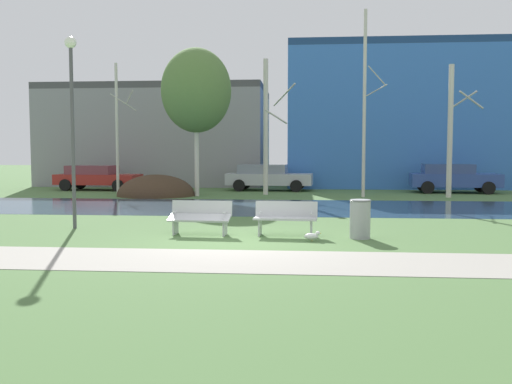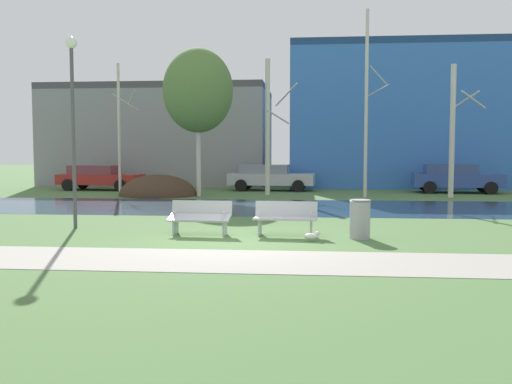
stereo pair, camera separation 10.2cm
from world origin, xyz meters
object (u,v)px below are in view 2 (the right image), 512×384
at_px(parked_van_nearest_red, 99,177).
at_px(parked_sedan_second_silver, 270,177).
at_px(seagull, 312,236).
at_px(bench_left, 200,216).
at_px(trash_bin, 360,218).
at_px(bench_right, 285,217).
at_px(parked_hatch_third_blue, 455,178).
at_px(streetlamp, 73,101).

height_order(parked_van_nearest_red, parked_sedan_second_silver, parked_sedan_second_silver).
distance_m(seagull, parked_sedan_second_silver, 17.29).
height_order(bench_left, parked_sedan_second_silver, parked_sedan_second_silver).
bearing_deg(parked_van_nearest_red, trash_bin, -51.56).
bearing_deg(bench_right, parked_sedan_second_silver, 95.27).
bearing_deg(bench_right, parked_hatch_third_blue, 62.23).
bearing_deg(parked_van_nearest_red, parked_hatch_third_blue, -1.10).
relative_size(bench_left, parked_hatch_third_blue, 0.36).
xyz_separation_m(trash_bin, seagull, (-1.18, -0.56, -0.37)).
bearing_deg(parked_hatch_third_blue, parked_sedan_second_silver, 175.15).
bearing_deg(parked_sedan_second_silver, bench_left, -92.46).
distance_m(bench_left, parked_hatch_third_blue, 18.64).
bearing_deg(seagull, streetlamp, 165.51).
relative_size(bench_right, streetlamp, 0.31).
height_order(trash_bin, seagull, trash_bin).
bearing_deg(trash_bin, parked_van_nearest_red, 128.44).
height_order(bench_left, streetlamp, streetlamp).
relative_size(seagull, parked_hatch_third_blue, 0.09).
bearing_deg(parked_van_nearest_red, bench_left, -61.10).
relative_size(parked_van_nearest_red, parked_hatch_third_blue, 1.02).
distance_m(bench_right, streetlamp, 6.73).
distance_m(bench_left, trash_bin, 4.06).
bearing_deg(parked_sedan_second_silver, trash_bin, -78.57).
distance_m(bench_right, seagull, 1.12).
distance_m(parked_sedan_second_silver, parked_hatch_third_blue, 9.70).
distance_m(bench_left, parked_sedan_second_silver, 16.33).
xyz_separation_m(trash_bin, streetlamp, (-7.78, 1.15, 3.03)).
relative_size(bench_left, streetlamp, 0.31).
bearing_deg(streetlamp, parked_hatch_third_blue, 46.07).
bearing_deg(bench_left, parked_hatch_third_blue, 56.22).
bearing_deg(seagull, parked_sedan_second_silver, 97.21).
xyz_separation_m(seagull, streetlamp, (-6.59, 1.70, 3.40)).
bearing_deg(bench_left, seagull, -16.18).
relative_size(trash_bin, seagull, 2.34).
relative_size(seagull, streetlamp, 0.08).
distance_m(trash_bin, streetlamp, 8.42).
bearing_deg(streetlamp, parked_van_nearest_red, 108.56).
height_order(seagull, parked_sedan_second_silver, parked_sedan_second_silver).
height_order(bench_right, streetlamp, streetlamp).
xyz_separation_m(bench_right, streetlamp, (-5.93, 0.87, 3.06)).
bearing_deg(streetlamp, bench_left, -13.17).
height_order(bench_left, parked_hatch_third_blue, parked_hatch_third_blue).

